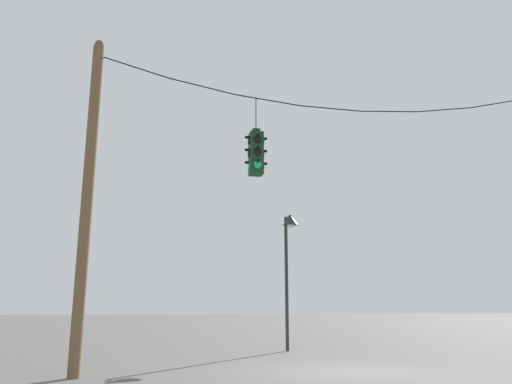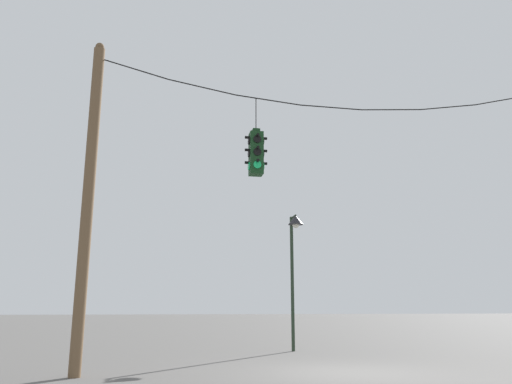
{
  "view_description": "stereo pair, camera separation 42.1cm",
  "coord_description": "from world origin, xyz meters",
  "views": [
    {
      "loc": [
        -4.81,
        -11.62,
        1.5
      ],
      "look_at": [
        -2.09,
        0.34,
        4.34
      ],
      "focal_mm": 35.0,
      "sensor_mm": 36.0,
      "label": 1
    },
    {
      "loc": [
        -4.4,
        -11.71,
        1.5
      ],
      "look_at": [
        -2.09,
        0.34,
        4.34
      ],
      "focal_mm": 35.0,
      "sensor_mm": 36.0,
      "label": 2
    }
  ],
  "objects": [
    {
      "name": "ground_plane",
      "position": [
        0.0,
        0.0,
        0.0
      ],
      "size": [
        200.0,
        200.0,
        0.0
      ],
      "primitive_type": "plane",
      "color": "#565451"
    },
    {
      "name": "traffic_light_near_left_pole",
      "position": [
        -2.09,
        0.34,
        5.37
      ],
      "size": [
        0.58,
        0.58,
        2.09
      ],
      "color": "#143819"
    },
    {
      "name": "span_wire",
      "position": [
        0.0,
        0.34,
        7.07
      ],
      "size": [
        12.27,
        0.03,
        0.88
      ],
      "color": "black"
    },
    {
      "name": "utility_pole_left",
      "position": [
        -6.13,
        0.34,
        4.01
      ],
      "size": [
        0.27,
        0.27,
        8.05
      ],
      "color": "brown",
      "rests_on": "ground_plane"
    },
    {
      "name": "street_lamp",
      "position": [
        0.31,
        5.52,
        3.75
      ],
      "size": [
        0.55,
        0.95,
        4.76
      ],
      "color": "#233323",
      "rests_on": "ground_plane"
    }
  ]
}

